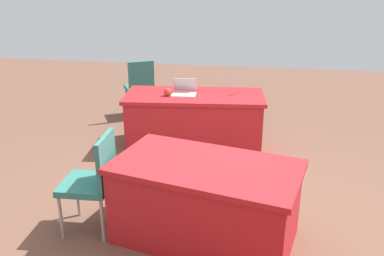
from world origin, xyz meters
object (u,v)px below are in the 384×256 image
(table_foreground, at_px, (194,120))
(chair_tucked_left, at_px, (140,85))
(chair_tucked_right, at_px, (94,177))
(laptop_silver, at_px, (184,92))
(table_mid_left, at_px, (205,202))
(yarn_ball, at_px, (168,92))
(scissors_red, at_px, (233,94))

(table_foreground, xyz_separation_m, chair_tucked_left, (1.09, -1.07, 0.18))
(table_foreground, height_order, chair_tucked_right, chair_tucked_right)
(table_foreground, distance_m, laptop_silver, 0.43)
(table_foreground, xyz_separation_m, table_mid_left, (-0.45, 2.10, 0.00))
(chair_tucked_left, relative_size, laptop_silver, 2.84)
(chair_tucked_left, distance_m, laptop_silver, 1.46)
(table_mid_left, height_order, yarn_ball, yarn_ball)
(chair_tucked_left, bearing_deg, chair_tucked_right, -110.13)
(table_mid_left, xyz_separation_m, yarn_ball, (0.79, -1.97, 0.42))
(chair_tucked_left, height_order, scissors_red, chair_tucked_left)
(laptop_silver, xyz_separation_m, yarn_ball, (0.20, 0.11, 0.01))
(chair_tucked_right, distance_m, yarn_ball, 2.03)
(chair_tucked_right, bearing_deg, table_mid_left, -90.84)
(chair_tucked_right, xyz_separation_m, laptop_silver, (-0.42, -2.11, 0.24))
(table_mid_left, relative_size, scissors_red, 9.62)
(laptop_silver, height_order, yarn_ball, laptop_silver)
(table_foreground, relative_size, chair_tucked_left, 2.03)
(table_mid_left, bearing_deg, table_foreground, -77.85)
(yarn_ball, bearing_deg, table_foreground, -158.87)
(chair_tucked_left, bearing_deg, scissors_red, -60.53)
(chair_tucked_left, height_order, chair_tucked_right, chair_tucked_left)
(table_mid_left, distance_m, laptop_silver, 2.20)
(chair_tucked_right, bearing_deg, laptop_silver, -13.89)
(table_mid_left, relative_size, laptop_silver, 5.14)
(table_foreground, height_order, table_mid_left, same)
(table_mid_left, distance_m, scissors_red, 2.24)
(chair_tucked_left, bearing_deg, table_foreground, -74.02)
(chair_tucked_right, height_order, yarn_ball, chair_tucked_right)
(chair_tucked_left, bearing_deg, yarn_ball, -87.49)
(table_foreground, distance_m, chair_tucked_right, 2.21)
(table_foreground, xyz_separation_m, chair_tucked_right, (0.55, 2.13, 0.17))
(table_foreground, relative_size, laptop_silver, 5.76)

